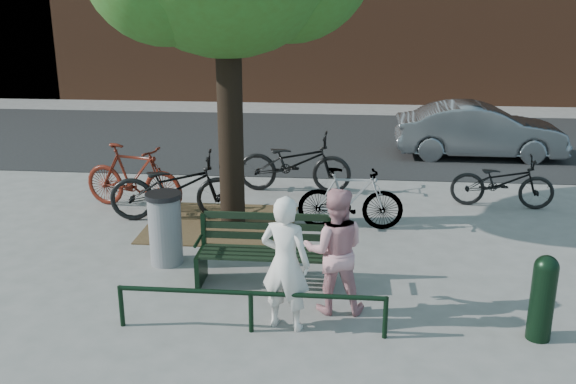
# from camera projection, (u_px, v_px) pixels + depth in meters

# --- Properties ---
(ground) EXTENTS (90.00, 90.00, 0.00)m
(ground) POSITION_uv_depth(u_px,v_px,m) (265.00, 285.00, 8.43)
(ground) COLOR gray
(ground) RESTS_ON ground
(dirt_pit) EXTENTS (2.40, 2.00, 0.02)m
(dirt_pit) POSITION_uv_depth(u_px,v_px,m) (221.00, 224.00, 10.60)
(dirt_pit) COLOR brown
(dirt_pit) RESTS_ON ground
(road) EXTENTS (40.00, 7.00, 0.01)m
(road) POSITION_uv_depth(u_px,v_px,m) (306.00, 140.00, 16.49)
(road) COLOR black
(road) RESTS_ON ground
(park_bench) EXTENTS (1.74, 0.54, 0.97)m
(park_bench) POSITION_uv_depth(u_px,v_px,m) (265.00, 249.00, 8.36)
(park_bench) COLOR black
(park_bench) RESTS_ON ground
(guard_railing) EXTENTS (3.06, 0.06, 0.51)m
(guard_railing) POSITION_uv_depth(u_px,v_px,m) (251.00, 299.00, 7.16)
(guard_railing) COLOR black
(guard_railing) RESTS_ON ground
(person_left) EXTENTS (0.66, 0.52, 1.58)m
(person_left) POSITION_uv_depth(u_px,v_px,m) (285.00, 263.00, 7.16)
(person_left) COLOR silver
(person_left) RESTS_ON ground
(person_right) EXTENTS (0.77, 0.61, 1.54)m
(person_right) POSITION_uv_depth(u_px,v_px,m) (335.00, 251.00, 7.55)
(person_right) COLOR #CC8C93
(person_right) RESTS_ON ground
(bollard) EXTENTS (0.27, 0.27, 0.99)m
(bollard) POSITION_uv_depth(u_px,v_px,m) (543.00, 295.00, 6.99)
(bollard) COLOR black
(bollard) RESTS_ON ground
(litter_bin) EXTENTS (0.51, 0.51, 1.03)m
(litter_bin) POSITION_uv_depth(u_px,v_px,m) (165.00, 228.00, 8.96)
(litter_bin) COLOR gray
(litter_bin) RESTS_ON ground
(bicycle_a) EXTENTS (2.25, 1.03, 1.14)m
(bicycle_a) POSITION_uv_depth(u_px,v_px,m) (175.00, 187.00, 10.66)
(bicycle_a) COLOR black
(bicycle_a) RESTS_ON ground
(bicycle_b) EXTENTS (1.99, 1.00, 1.15)m
(bicycle_b) POSITION_uv_depth(u_px,v_px,m) (133.00, 177.00, 11.20)
(bicycle_b) COLOR #51150B
(bicycle_b) RESTS_ON ground
(bicycle_c) EXTENTS (2.18, 0.84, 1.13)m
(bicycle_c) POSITION_uv_depth(u_px,v_px,m) (294.00, 163.00, 12.15)
(bicycle_c) COLOR black
(bicycle_c) RESTS_ON ground
(bicycle_d) EXTENTS (1.69, 0.49, 1.01)m
(bicycle_d) POSITION_uv_depth(u_px,v_px,m) (351.00, 199.00, 10.26)
(bicycle_d) COLOR gray
(bicycle_d) RESTS_ON ground
(bicycle_e) EXTENTS (1.82, 0.81, 0.93)m
(bicycle_e) POSITION_uv_depth(u_px,v_px,m) (502.00, 182.00, 11.31)
(bicycle_e) COLOR black
(bicycle_e) RESTS_ON ground
(parked_car) EXTENTS (3.77, 1.35, 1.24)m
(parked_car) POSITION_uv_depth(u_px,v_px,m) (479.00, 131.00, 14.63)
(parked_car) COLOR slate
(parked_car) RESTS_ON ground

